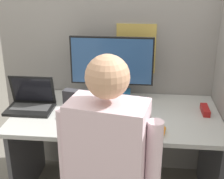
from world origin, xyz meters
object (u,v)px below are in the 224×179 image
monitor (112,63)px  paper_box (112,97)px  laptop (31,103)px  carrot_toy (163,132)px  stapler (205,110)px

monitor → paper_box: bearing=-90.0°
monitor → laptop: (-0.56, -0.22, -0.25)m
laptop → carrot_toy: (0.93, -0.28, -0.03)m
laptop → carrot_toy: bearing=-16.6°
stapler → paper_box: bearing=167.4°
stapler → carrot_toy: stapler is taller
monitor → carrot_toy: bearing=-53.4°
carrot_toy → monitor: bearing=126.6°
carrot_toy → paper_box: bearing=126.7°
monitor → laptop: monitor is taller
laptop → stapler: 1.24m
laptop → carrot_toy: size_ratio=2.69×
laptop → stapler: size_ratio=2.06×
paper_box → laptop: size_ratio=0.86×
paper_box → stapler: size_ratio=1.78×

